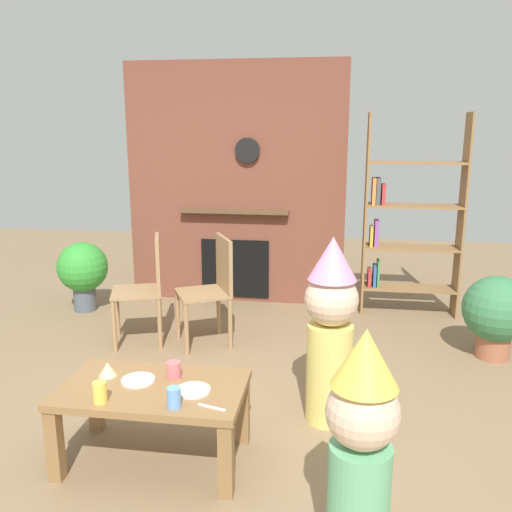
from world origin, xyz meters
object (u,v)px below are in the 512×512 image
(bookshelf, at_px, (405,223))
(paper_cup_near_right, at_px, (100,392))
(child_with_cone_hat, at_px, (361,448))
(paper_cup_near_left, at_px, (174,397))
(dining_chair_left, at_px, (147,283))
(potted_plant_tall, at_px, (496,312))
(potted_plant_short, at_px, (83,270))
(paper_cup_center, at_px, (174,370))
(paper_plate_front, at_px, (138,380))
(child_in_pink, at_px, (331,326))
(birthday_cake_slice, at_px, (108,369))
(paper_plate_rear, at_px, (193,390))
(dining_chair_middle, at_px, (213,284))
(coffee_table, at_px, (153,399))

(bookshelf, relative_size, paper_cup_near_right, 17.82)
(child_with_cone_hat, bearing_deg, paper_cup_near_left, 4.94)
(dining_chair_left, relative_size, potted_plant_tall, 1.37)
(potted_plant_short, bearing_deg, potted_plant_tall, -9.19)
(bookshelf, distance_m, potted_plant_short, 3.14)
(paper_cup_center, bearing_deg, dining_chair_left, 114.41)
(paper_cup_center, height_order, paper_plate_front, paper_cup_center)
(child_with_cone_hat, distance_m, child_in_pink, 1.16)
(bookshelf, height_order, dining_chair_left, bookshelf)
(paper_cup_near_left, bearing_deg, birthday_cake_slice, 148.95)
(paper_plate_rear, bearing_deg, birthday_cake_slice, 168.23)
(paper_plate_front, bearing_deg, potted_plant_tall, 35.83)
(child_with_cone_hat, relative_size, potted_plant_tall, 1.58)
(child_with_cone_hat, bearing_deg, dining_chair_middle, -34.66)
(paper_cup_center, relative_size, child_in_pink, 0.08)
(bookshelf, relative_size, child_with_cone_hat, 1.82)
(birthday_cake_slice, distance_m, dining_chair_middle, 1.60)
(paper_plate_front, distance_m, paper_plate_rear, 0.33)
(dining_chair_left, bearing_deg, potted_plant_short, -55.16)
(bookshelf, xyz_separation_m, paper_cup_near_left, (-1.40, -2.88, -0.40))
(paper_plate_front, bearing_deg, child_with_cone_hat, -28.90)
(paper_cup_near_left, xyz_separation_m, paper_plate_rear, (0.05, 0.17, -0.04))
(coffee_table, xyz_separation_m, potted_plant_short, (-1.50, 2.28, 0.05))
(paper_cup_center, bearing_deg, child_in_pink, 28.29)
(child_with_cone_hat, relative_size, child_in_pink, 0.90)
(birthday_cake_slice, bearing_deg, coffee_table, -16.29)
(paper_plate_rear, bearing_deg, child_with_cone_hat, -34.44)
(dining_chair_left, bearing_deg, birthday_cake_slice, 83.17)
(potted_plant_tall, distance_m, potted_plant_short, 3.73)
(bookshelf, xyz_separation_m, dining_chair_middle, (-1.63, -1.02, -0.38))
(child_in_pink, height_order, potted_plant_short, child_in_pink)
(paper_cup_near_right, distance_m, birthday_cake_slice, 0.30)
(coffee_table, height_order, potted_plant_tall, potted_plant_tall)
(paper_cup_near_right, height_order, potted_plant_short, potted_plant_short)
(birthday_cake_slice, bearing_deg, child_in_pink, 21.68)
(paper_cup_near_left, height_order, potted_plant_tall, potted_plant_tall)
(child_with_cone_hat, height_order, child_in_pink, child_in_pink)
(paper_cup_near_left, distance_m, paper_cup_near_right, 0.38)
(paper_cup_center, relative_size, paper_plate_rear, 0.51)
(birthday_cake_slice, bearing_deg, dining_chair_middle, 81.58)
(coffee_table, height_order, potted_plant_short, potted_plant_short)
(paper_cup_center, relative_size, dining_chair_middle, 0.10)
(coffee_table, bearing_deg, paper_cup_near_right, -134.05)
(dining_chair_left, bearing_deg, bookshelf, -172.19)
(dining_chair_left, relative_size, potted_plant_short, 1.32)
(child_in_pink, bearing_deg, coffee_table, 0.00)
(paper_cup_near_right, xyz_separation_m, child_in_pink, (1.12, 0.76, 0.12))
(coffee_table, bearing_deg, birthday_cake_slice, 163.71)
(paper_plate_front, xyz_separation_m, child_in_pink, (1.01, 0.52, 0.17))
(potted_plant_tall, bearing_deg, dining_chair_middle, -179.33)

